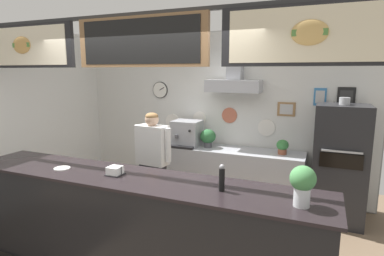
% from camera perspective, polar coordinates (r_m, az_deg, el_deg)
% --- Properties ---
extents(ground_plane, '(6.24, 6.24, 0.00)m').
position_cam_1_polar(ground_plane, '(4.13, -6.50, -21.24)').
color(ground_plane, brown).
extents(back_wall_assembly, '(5.20, 2.62, 2.81)m').
position_cam_1_polar(back_wall_assembly, '(5.47, 4.10, 3.47)').
color(back_wall_assembly, gray).
rests_on(back_wall_assembly, ground_plane).
extents(service_counter, '(3.91, 0.71, 1.10)m').
position_cam_1_polar(service_counter, '(3.52, -10.55, -17.07)').
color(service_counter, black).
rests_on(service_counter, ground_plane).
extents(back_prep_counter, '(2.19, 0.61, 0.88)m').
position_cam_1_polar(back_prep_counter, '(5.38, 7.66, -8.51)').
color(back_prep_counter, '#A3A5AD').
rests_on(back_prep_counter, ground_plane).
extents(pizza_oven, '(0.71, 0.66, 1.79)m').
position_cam_1_polar(pizza_oven, '(4.98, 24.89, -5.90)').
color(pizza_oven, '#232326').
rests_on(pizza_oven, ground_plane).
extents(shop_worker, '(0.60, 0.27, 1.58)m').
position_cam_1_polar(shop_worker, '(4.58, -7.03, -6.42)').
color(shop_worker, '#232328').
rests_on(shop_worker, ground_plane).
extents(espresso_machine, '(0.47, 0.49, 0.43)m').
position_cam_1_polar(espresso_machine, '(5.46, -0.92, -0.96)').
color(espresso_machine, '#A3A5AD').
rests_on(espresso_machine, back_prep_counter).
extents(potted_rosemary, '(0.26, 0.26, 0.31)m').
position_cam_1_polar(potted_rosemary, '(5.34, 2.87, -1.64)').
color(potted_rosemary, '#4C4C51').
rests_on(potted_rosemary, back_prep_counter).
extents(potted_thyme, '(0.18, 0.18, 0.23)m').
position_cam_1_polar(potted_thyme, '(5.09, 15.91, -3.18)').
color(potted_thyme, '#9E563D').
rests_on(potted_thyme, back_prep_counter).
extents(basil_vase, '(0.20, 0.20, 0.33)m').
position_cam_1_polar(basil_vase, '(2.66, 19.20, -9.47)').
color(basil_vase, silver).
rests_on(basil_vase, service_counter).
extents(condiment_plate, '(0.17, 0.17, 0.01)m').
position_cam_1_polar(condiment_plate, '(3.77, -22.27, -6.71)').
color(condiment_plate, white).
rests_on(condiment_plate, service_counter).
extents(pepper_grinder, '(0.05, 0.05, 0.25)m').
position_cam_1_polar(pepper_grinder, '(2.85, 5.36, -8.90)').
color(pepper_grinder, black).
rests_on(pepper_grinder, service_counter).
extents(napkin_holder, '(0.16, 0.16, 0.10)m').
position_cam_1_polar(napkin_holder, '(3.39, -13.63, -7.50)').
color(napkin_holder, '#262628').
rests_on(napkin_holder, service_counter).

